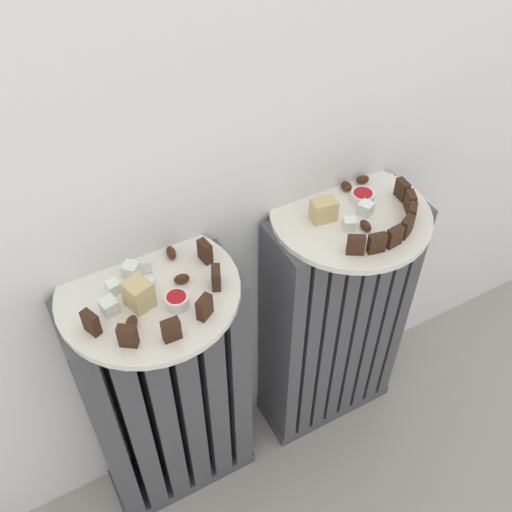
{
  "coord_description": "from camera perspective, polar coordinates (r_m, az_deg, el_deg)",
  "views": [
    {
      "loc": [
        -0.35,
        -0.36,
        1.35
      ],
      "look_at": [
        0.0,
        0.28,
        0.63
      ],
      "focal_mm": 41.09,
      "sensor_mm": 36.0,
      "label": 1
    }
  ],
  "objects": [
    {
      "name": "jam_bowl_right",
      "position": [
        1.12,
        10.33,
        5.75
      ],
      "size": [
        0.04,
        0.04,
        0.02
      ],
      "color": "white",
      "rests_on": "plate_right"
    },
    {
      "name": "dark_cake_slice_left_5",
      "position": [
        0.98,
        -4.99,
        0.44
      ],
      "size": [
        0.02,
        0.03,
        0.04
      ],
      "primitive_type": "cube",
      "rotation": [
        0.0,
        0.0,
        1.71
      ],
      "color": "#382114",
      "rests_on": "plate_left"
    },
    {
      "name": "medjool_date_right_0",
      "position": [
        1.06,
        10.62,
        2.93
      ],
      "size": [
        0.02,
        0.03,
        0.02
      ],
      "primitive_type": "ellipsoid",
      "rotation": [
        0.0,
        0.0,
        1.5
      ],
      "color": "#3D1E0F",
      "rests_on": "plate_right"
    },
    {
      "name": "medjool_date_left_1",
      "position": [
        0.96,
        -7.24,
        -2.23
      ],
      "size": [
        0.03,
        0.02,
        0.02
      ],
      "primitive_type": "ellipsoid",
      "rotation": [
        0.0,
        0.0,
        2.93
      ],
      "color": "#3D1E0F",
      "rests_on": "plate_left"
    },
    {
      "name": "medjool_date_right_1",
      "position": [
        1.15,
        8.8,
        6.74
      ],
      "size": [
        0.02,
        0.03,
        0.02
      ],
      "primitive_type": "ellipsoid",
      "rotation": [
        0.0,
        0.0,
        1.4
      ],
      "color": "#3D1E0F",
      "rests_on": "plate_right"
    },
    {
      "name": "dark_cake_slice_right_0",
      "position": [
        1.01,
        9.7,
        1.07
      ],
      "size": [
        0.03,
        0.03,
        0.04
      ],
      "primitive_type": "cube",
      "rotation": [
        0.0,
        0.0,
        -0.55
      ],
      "color": "#382114",
      "rests_on": "plate_right"
    },
    {
      "name": "turkish_delight_right_1",
      "position": [
        1.06,
        9.08,
        3.1
      ],
      "size": [
        0.03,
        0.03,
        0.02
      ],
      "primitive_type": "cube",
      "rotation": [
        0.0,
        0.0,
        1.15
      ],
      "color": "white",
      "rests_on": "plate_right"
    },
    {
      "name": "dark_cake_slice_right_4",
      "position": [
        1.09,
        14.92,
        3.92
      ],
      "size": [
        0.03,
        0.03,
        0.04
      ],
      "primitive_type": "cube",
      "rotation": [
        0.0,
        0.0,
        0.8
      ],
      "color": "#382114",
      "rests_on": "plate_right"
    },
    {
      "name": "medjool_date_left_0",
      "position": [
        1.0,
        -8.27,
        0.32
      ],
      "size": [
        0.02,
        0.03,
        0.02
      ],
      "primitive_type": "ellipsoid",
      "rotation": [
        0.0,
        0.0,
        1.44
      ],
      "color": "#3D1E0F",
      "rests_on": "plate_left"
    },
    {
      "name": "turkish_delight_left_0",
      "position": [
        0.94,
        -14.1,
        -4.77
      ],
      "size": [
        0.03,
        0.03,
        0.02
      ],
      "primitive_type": "cube",
      "rotation": [
        0.0,
        0.0,
        0.19
      ],
      "color": "white",
      "rests_on": "plate_left"
    },
    {
      "name": "radiator_right",
      "position": [
        1.34,
        7.58,
        -6.66
      ],
      "size": [
        0.32,
        0.13,
        0.63
      ],
      "color": "#47474C",
      "rests_on": "ground_plane"
    },
    {
      "name": "turkish_delight_left_3",
      "position": [
        0.96,
        -13.69,
        -2.95
      ],
      "size": [
        0.02,
        0.02,
        0.02
      ],
      "primitive_type": "cube",
      "rotation": [
        0.0,
        0.0,
        0.13
      ],
      "color": "white",
      "rests_on": "plate_left"
    },
    {
      "name": "marble_cake_slice_right_0",
      "position": [
        1.06,
        6.6,
        4.48
      ],
      "size": [
        0.05,
        0.04,
        0.04
      ],
      "primitive_type": "cube",
      "rotation": [
        0.0,
        0.0,
        -0.13
      ],
      "color": "tan",
      "rests_on": "plate_right"
    },
    {
      "name": "dark_cake_slice_left_1",
      "position": [
        0.88,
        -12.38,
        -7.63
      ],
      "size": [
        0.03,
        0.03,
        0.04
      ],
      "primitive_type": "cube",
      "rotation": [
        0.0,
        0.0,
        -0.61
      ],
      "color": "#382114",
      "rests_on": "plate_left"
    },
    {
      "name": "turkish_delight_left_2",
      "position": [
        0.98,
        -12.07,
        -1.33
      ],
      "size": [
        0.03,
        0.03,
        0.02
      ],
      "primitive_type": "cube",
      "rotation": [
        0.0,
        0.0,
        0.77
      ],
      "color": "white",
      "rests_on": "plate_left"
    },
    {
      "name": "dark_cake_slice_right_2",
      "position": [
        1.03,
        13.32,
        1.83
      ],
      "size": [
        0.03,
        0.02,
        0.04
      ],
      "primitive_type": "cube",
      "rotation": [
        0.0,
        0.0,
        0.13
      ],
      "color": "#382114",
      "rests_on": "plate_right"
    },
    {
      "name": "turkish_delight_right_0",
      "position": [
        1.09,
        10.63,
        4.57
      ],
      "size": [
        0.03,
        0.03,
        0.02
      ],
      "primitive_type": "cube",
      "rotation": [
        0.0,
        0.0,
        0.42
      ],
      "color": "white",
      "rests_on": "plate_right"
    },
    {
      "name": "dark_cake_slice_right_3",
      "position": [
        1.06,
        14.43,
        2.77
      ],
      "size": [
        0.03,
        0.03,
        0.04
      ],
      "primitive_type": "cube",
      "rotation": [
        0.0,
        0.0,
        0.46
      ],
      "color": "#382114",
      "rests_on": "plate_right"
    },
    {
      "name": "dark_cake_slice_left_3",
      "position": [
        0.9,
        -5.04,
        -4.99
      ],
      "size": [
        0.03,
        0.03,
        0.04
      ],
      "primitive_type": "cube",
      "rotation": [
        0.0,
        0.0,
        0.55
      ],
      "color": "#382114",
      "rests_on": "plate_left"
    },
    {
      "name": "marble_cake_slice_left_0",
      "position": [
        0.93,
        -11.35,
        -3.65
      ],
      "size": [
        0.05,
        0.05,
        0.05
      ],
      "primitive_type": "cube",
      "rotation": [
        0.0,
        0.0,
        0.31
      ],
      "color": "tan",
      "rests_on": "plate_left"
    },
    {
      "name": "dark_cake_slice_right_6",
      "position": [
        1.14,
        14.03,
        6.29
      ],
      "size": [
        0.02,
        0.03,
        0.04
      ],
      "primitive_type": "cube",
      "rotation": [
        0.0,
        0.0,
        1.48
      ],
      "color": "#382114",
      "rests_on": "plate_right"
    },
    {
      "name": "dark_cake_slice_left_4",
      "position": [
        0.94,
        -3.91,
        -2.11
      ],
      "size": [
        0.02,
        0.03,
        0.04
      ],
      "primitive_type": "cube",
      "rotation": [
        0.0,
        0.0,
        1.13
      ],
      "color": "#382114",
      "rests_on": "plate_left"
    },
    {
      "name": "jam_bowl_left",
      "position": [
        0.92,
        -7.71,
        -4.32
      ],
      "size": [
        0.04,
        0.04,
        0.02
      ],
      "color": "white",
      "rests_on": "plate_left"
    },
    {
      "name": "medjool_date_right_3",
      "position": [
        1.17,
        10.33,
        7.34
      ],
      "size": [
        0.03,
        0.02,
        0.01
      ],
      "primitive_type": "ellipsoid",
      "rotation": [
        0.0,
        0.0,
        3.04
      ],
      "color": "#3D1E0F",
      "rests_on": "plate_right"
    },
    {
      "name": "medjool_date_left_2",
      "position": [
        0.91,
        -12.02,
        -6.38
      ],
      "size": [
        0.03,
        0.03,
        0.02
      ],
      "primitive_type": "ellipsoid",
      "rotation": [
        0.0,
        0.0,
        0.87
      ],
      "color": "#3D1E0F",
      "rests_on": "plate_left"
    },
    {
      "name": "fork",
      "position": [
        0.97,
        -10.44,
        -2.43
      ],
      "size": [
        0.03,
        0.1,
        0.0
      ],
      "color": "#B7B7BC",
      "rests_on": "plate_left"
    },
    {
      "name": "dark_cake_slice_left_0",
      "position": [
        0.91,
        -15.76,
        -6.27
      ],
      "size": [
        0.02,
        0.03,
        0.04
      ],
      "primitive_type": "cube",
      "rotation": [
        0.0,
        0.0,
        -1.19
      ],
      "color": "#382114",
      "rests_on": "plate_left"
    },
    {
      "name": "dark_cake_slice_right_1",
      "position": [
        1.02,
        11.68,
        1.23
      ],
      "size": [
        0.03,
        0.02,
        0.04
      ],
      "primitive_type": "cube",
      "rotation": [
        0.0,
        0.0,
        -0.21
      ],
      "color": "#382114",
      "rests_on": "plate_right"
    },
    {
      "name": "turkish_delight_left_1",
      "position": [
        0.96,
        -10.47,
        -2.84
      ],
      "size": [
        0.03,
        0.03,
        0.02
      ],
      "primitive_type": "cube",
      "rotation": [
        0.0,
        0.0,
        0.87
      ],
      "color": "white",
      "rests_on": "plate_left"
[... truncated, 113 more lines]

